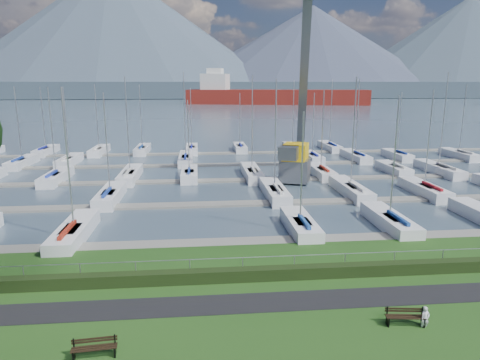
{
  "coord_description": "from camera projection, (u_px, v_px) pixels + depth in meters",
  "views": [
    {
      "loc": [
        -3.32,
        -22.57,
        10.86
      ],
      "look_at": [
        0.0,
        12.0,
        3.0
      ],
      "focal_mm": 32.0,
      "sensor_mm": 36.0,
      "label": 1
    }
  ],
  "objects": [
    {
      "name": "hedge",
      "position": [
        261.0,
        274.0,
        24.15
      ],
      "size": [
        80.0,
        0.7,
        0.7
      ],
      "primitive_type": "cube",
      "color": "black",
      "rests_on": "grass"
    },
    {
      "name": "path",
      "position": [
        268.0,
        302.0,
        21.71
      ],
      "size": [
        160.0,
        2.0,
        0.04
      ],
      "primitive_type": "cube",
      "color": "black",
      "rests_on": "grass"
    },
    {
      "name": "cargo_ship_mid",
      "position": [
        269.0,
        97.0,
        234.37
      ],
      "size": [
        99.12,
        41.13,
        21.5
      ],
      "rotation": [
        0.0,
        0.0,
        -0.24
      ],
      "color": "maroon",
      "rests_on": "water"
    },
    {
      "name": "crane",
      "position": [
        297.0,
        133.0,
        49.24
      ],
      "size": [
        5.97,
        13.49,
        22.35
      ],
      "rotation": [
        0.0,
        0.0,
        -0.38
      ],
      "color": "#5C5E64",
      "rests_on": "water"
    },
    {
      "name": "person",
      "position": [
        425.0,
        316.0,
        19.36
      ],
      "size": [
        0.47,
        0.35,
        1.17
      ],
      "primitive_type": "imported",
      "rotation": [
        0.0,
        0.0,
        0.16
      ],
      "color": "silver",
      "rests_on": "grass"
    },
    {
      "name": "fence",
      "position": [
        260.0,
        257.0,
        24.36
      ],
      "size": [
        80.0,
        0.04,
        0.04
      ],
      "primitive_type": "cylinder",
      "rotation": [
        0.0,
        1.57,
        0.0
      ],
      "color": "gray",
      "rests_on": "grass"
    },
    {
      "name": "sailboat_fleet",
      "position": [
        226.0,
        130.0,
        51.61
      ],
      "size": [
        75.16,
        49.3,
        12.96
      ],
      "color": "navy",
      "rests_on": "water"
    },
    {
      "name": "bench_left",
      "position": [
        94.0,
        348.0,
        17.28
      ],
      "size": [
        1.83,
        0.58,
        0.85
      ],
      "rotation": [
        0.0,
        0.0,
        0.09
      ],
      "color": "black",
      "rests_on": "grass"
    },
    {
      "name": "foothill",
      "position": [
        202.0,
        90.0,
        343.68
      ],
      "size": [
        900.0,
        80.0,
        12.0
      ],
      "primitive_type": "cube",
      "color": "#3B4A56",
      "rests_on": "water"
    },
    {
      "name": "docks",
      "position": [
        229.0,
        181.0,
        49.91
      ],
      "size": [
        90.0,
        41.6,
        0.25
      ],
      "color": "gray",
      "rests_on": "water"
    },
    {
      "name": "water",
      "position": [
        203.0,
        101.0,
        277.13
      ],
      "size": [
        800.0,
        540.0,
        0.2
      ],
      "primitive_type": "cube",
      "color": "#455665"
    },
    {
      "name": "bench_right",
      "position": [
        405.0,
        317.0,
        19.58
      ],
      "size": [
        1.84,
        0.65,
        0.85
      ],
      "rotation": [
        0.0,
        0.0,
        -0.13
      ],
      "color": "black",
      "rests_on": "grass"
    },
    {
      "name": "mountains",
      "position": [
        208.0,
        45.0,
        407.83
      ],
      "size": [
        1190.0,
        360.0,
        115.0
      ],
      "color": "#445563",
      "rests_on": "water"
    }
  ]
}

